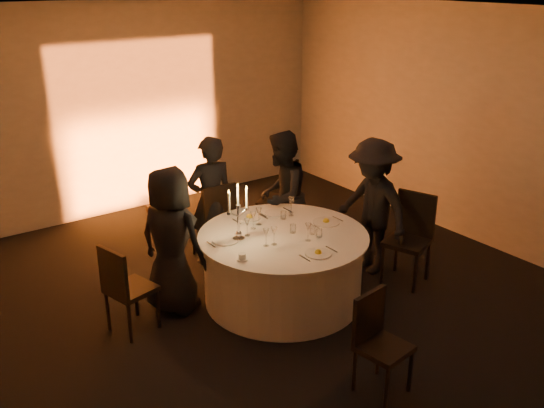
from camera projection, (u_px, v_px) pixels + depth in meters
floor at (283, 299)px, 6.63m from camera, size 7.00×7.00×0.00m
ceiling at (285, 12)px, 5.54m from camera, size 7.00×7.00×0.00m
wall_back at (139, 108)px, 8.73m from camera, size 7.00×0.00×7.00m
wall_right at (472, 126)px, 7.72m from camera, size 0.00×7.00×7.00m
uplighter_fixture at (155, 207)px, 9.03m from camera, size 0.25×0.12×0.10m
banquet_table at (283, 267)px, 6.49m from camera, size 1.80×1.80×0.77m
chair_left at (124, 285)px, 5.84m from camera, size 0.50×0.49×0.93m
chair_back_left at (216, 217)px, 7.35m from camera, size 0.46×0.46×1.00m
chair_back_right at (283, 195)px, 7.99m from camera, size 0.62×0.62×1.03m
chair_right at (410, 232)px, 6.85m from camera, size 0.58×0.58×1.03m
chair_front at (377, 337)px, 5.06m from camera, size 0.44×0.44×0.89m
guest_left at (171, 241)px, 6.17m from camera, size 0.79×0.91×1.56m
guest_back_left at (211, 201)px, 7.20m from camera, size 0.62×0.44×1.59m
guest_back_right at (281, 196)px, 7.35m from camera, size 0.98×0.94×1.60m
guest_right at (372, 206)px, 7.00m from camera, size 0.63×1.06×1.61m
plate_left at (225, 240)px, 6.19m from camera, size 0.36×0.27×0.01m
plate_back_left at (249, 217)px, 6.75m from camera, size 0.36×0.25×0.08m
plate_back_right at (276, 213)px, 6.89m from camera, size 0.35×0.25×0.01m
plate_right at (326, 221)px, 6.64m from camera, size 0.36×0.30×0.08m
plate_front at (318, 253)px, 5.90m from camera, size 0.36×0.26×0.08m
coffee_cup at (242, 257)px, 5.79m from camera, size 0.11×0.11×0.07m
candelabra at (238, 220)px, 6.15m from camera, size 0.26×0.12×0.62m
wine_glass_a at (291, 204)px, 6.79m from camera, size 0.07×0.07×0.19m
wine_glass_b at (308, 228)px, 6.16m from camera, size 0.07×0.07×0.19m
wine_glass_c at (274, 232)px, 6.07m from camera, size 0.07×0.07×0.19m
wine_glass_d at (253, 217)px, 6.44m from camera, size 0.07×0.07×0.19m
wine_glass_e at (291, 202)px, 6.86m from camera, size 0.07×0.07×0.19m
wine_glass_f at (259, 213)px, 6.55m from camera, size 0.07×0.07×0.19m
wine_glass_g at (266, 233)px, 6.04m from camera, size 0.07×0.07×0.19m
wine_glass_h at (247, 223)px, 6.27m from camera, size 0.07×0.07×0.19m
tumbler_a at (283, 215)px, 6.73m from camera, size 0.07×0.07×0.09m
tumbler_b at (313, 230)px, 6.35m from camera, size 0.07×0.07×0.09m
tumbler_c at (293, 229)px, 6.38m from camera, size 0.07×0.07×0.09m
tumbler_d at (319, 233)px, 6.27m from camera, size 0.07×0.07×0.09m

